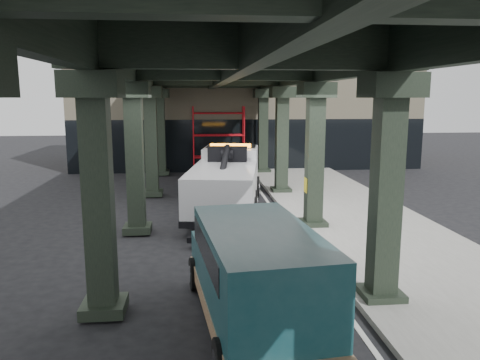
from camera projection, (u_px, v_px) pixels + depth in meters
ground at (245, 249)px, 14.08m from camera, size 90.00×90.00×0.00m
sidewalk at (365, 225)px, 16.47m from camera, size 5.00×40.00×0.15m
lane_stripe at (287, 229)px, 16.21m from camera, size 0.12×38.00×0.01m
viaduct at (226, 68)px, 15.06m from camera, size 7.40×32.00×6.40m
building at (242, 105)px, 33.18m from camera, size 22.00×10.00×8.00m
scaffolding at (219, 138)px, 28.07m from camera, size 3.08×0.88×4.00m
tow_truck at (227, 179)px, 18.55m from camera, size 3.46×8.42×2.69m
towed_van at (255, 274)px, 9.05m from camera, size 2.57×5.42×2.13m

